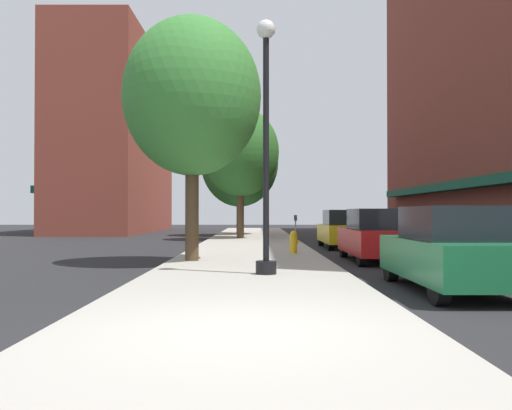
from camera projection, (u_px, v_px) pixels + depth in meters
ground_plane at (339, 247)px, 24.53m from camera, size 90.00×90.00×0.00m
sidewalk_slab at (251, 244)px, 25.52m from camera, size 4.80×50.00×0.12m
building_far_background at (116, 140)px, 43.61m from camera, size 6.80×18.00×14.91m
lamppost at (265, 141)px, 12.53m from camera, size 0.48×0.48×5.90m
fire_hydrant at (293, 242)px, 18.89m from camera, size 0.33×0.26×0.79m
parking_meter_near at (295, 225)px, 25.34m from camera, size 0.14×0.09×1.31m
tree_near at (240, 152)px, 30.23m from camera, size 4.31×4.31×7.30m
tree_mid at (239, 162)px, 35.99m from camera, size 5.16×5.16×7.75m
tree_far at (191, 97)px, 16.09m from camera, size 4.10×4.10×7.24m
car_green at (451, 250)px, 10.50m from camera, size 1.80×4.30×1.66m
car_red at (376, 236)px, 17.04m from camera, size 1.80×4.30×1.66m
car_yellow at (343, 229)px, 23.55m from camera, size 1.80×4.30×1.66m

